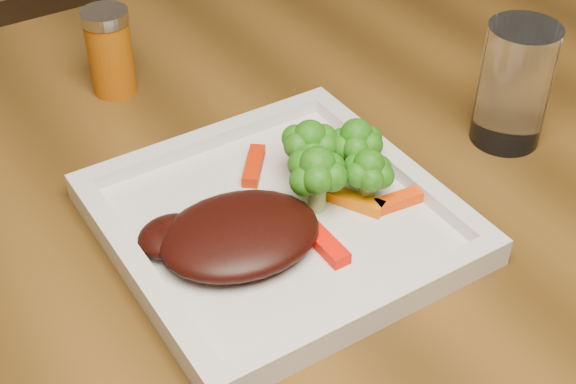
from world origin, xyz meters
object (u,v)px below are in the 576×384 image
steak (240,234)px  plate (278,224)px  spice_shaker (110,52)px  drinking_glass (514,85)px

steak → plate: bearing=17.6°
plate → spice_shaker: (-0.03, 0.28, 0.04)m
spice_shaker → drinking_glass: drinking_glass is taller
plate → spice_shaker: bearing=96.0°
drinking_glass → spice_shaker: bearing=135.3°
plate → steak: size_ratio=2.06×
spice_shaker → steak: bearing=-92.9°
drinking_glass → steak: bearing=-178.1°
plate → drinking_glass: 0.26m
steak → drinking_glass: (0.30, 0.01, 0.03)m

